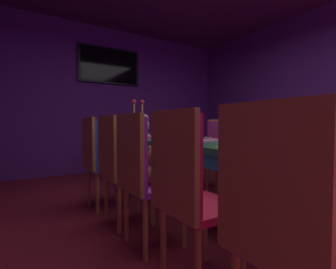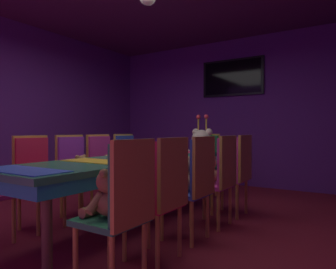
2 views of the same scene
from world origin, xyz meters
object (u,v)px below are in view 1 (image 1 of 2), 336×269
Objects in this scene: chair_left_1 at (184,182)px; chair_right_2 at (279,153)px; teddy_left_3 at (131,161)px; teddy_right_4 at (207,148)px; chair_left_3 at (116,160)px; wall_tv at (109,66)px; chair_left_0 at (280,215)px; teddy_right_1 at (327,162)px; teddy_left_0 at (302,214)px; chair_left_2 at (139,168)px; banquet_table at (226,153)px; teddy_right_3 at (234,150)px; chair_right_4 at (214,146)px; king_teddy_bear at (140,137)px; teddy_right_2 at (271,154)px; throne_chair at (135,145)px; teddy_left_2 at (157,168)px; chair_right_1 at (335,159)px; chair_left_4 at (96,154)px; chair_right_3 at (242,149)px.

chair_left_1 is 1.76m from chair_right_2.
teddy_right_4 reaches higher than teddy_left_3.
wall_tv is at bearing 71.90° from chair_left_3.
teddy_right_4 is at bearing 45.58° from chair_left_1.
teddy_right_1 is at bearing 19.95° from chair_left_0.
chair_left_2 is at bearing 97.30° from teddy_left_0.
banquet_table is 8.63× the size of teddy_right_3.
chair_right_4 is (0.17, 1.60, 0.01)m from teddy_right_1.
king_teddy_bear is (-0.86, 0.70, 0.13)m from chair_right_4.
chair_right_2 is at bearing 96.06° from teddy_right_4.
chair_right_2 is at bearing -15.89° from chair_left_3.
king_teddy_bear reaches higher than teddy_right_2.
throne_chair is (-0.83, 1.92, 0.00)m from chair_right_2.
chair_left_1 is at bearing -20.19° from king_teddy_bear.
teddy_right_4 is at bearing -90.94° from teddy_right_1.
chair_left_3 is at bearing 89.71° from chair_left_2.
teddy_left_3 is 0.23× the size of wall_tv.
teddy_left_2 is 0.26× the size of wall_tv.
chair_right_4 is (0.86, 1.08, -0.06)m from banquet_table.
chair_right_2 is at bearing -104.27° from teddy_right_1.
chair_left_2 and chair_right_1 have the same top height.
king_teddy_bear is (0.85, 2.86, 0.13)m from chair_left_0.
chair_left_3 is (0.00, 0.48, 0.00)m from chair_left_2.
chair_left_1 is 0.82× the size of wall_tv.
teddy_right_2 is at bearing 80.46° from chair_right_4.
chair_left_1 reaches higher than teddy_right_3.
chair_left_0 is at bearing 18.37° from chair_right_1.
teddy_left_0 is 1.59m from chair_left_3.
teddy_right_4 is (-0.12, 1.60, -0.02)m from chair_right_1.
chair_left_0 is 2.13m from chair_left_4.
chair_left_1 is 2.34m from chair_right_4.
throne_chair is (0.71, 3.03, 0.02)m from teddy_left_0.
chair_right_4 is (1.58, 2.16, 0.02)m from teddy_left_0.
teddy_left_0 is 0.88× the size of teddy_right_3.
chair_left_0 is 3.55× the size of teddy_left_3.
teddy_left_0 is at bearing 38.36° from teddy_right_2.
chair_right_2 is (1.54, -0.48, 0.03)m from teddy_left_3.
wall_tv reaches higher than chair_left_1.
teddy_right_4 is 1.13m from throne_chair.
teddy_right_2 is 1.89m from king_teddy_bear.
teddy_left_0 is at bearing -85.78° from chair_left_4.
chair_left_1 is 1.00× the size of chair_left_3.
chair_right_3 reaches higher than teddy_left_3.
chair_left_3 is 1.71m from chair_right_3.
chair_left_4 is 2.83× the size of teddy_right_2.
chair_right_4 is at bearing -90.73° from chair_right_3.
chair_right_4 is at bearing -90.89° from chair_right_1.
chair_right_2 is at bearing 88.34° from chair_right_4.
teddy_right_2 is 0.35× the size of chair_right_4.
chair_left_2 is at bearing 18.90° from teddy_right_3.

